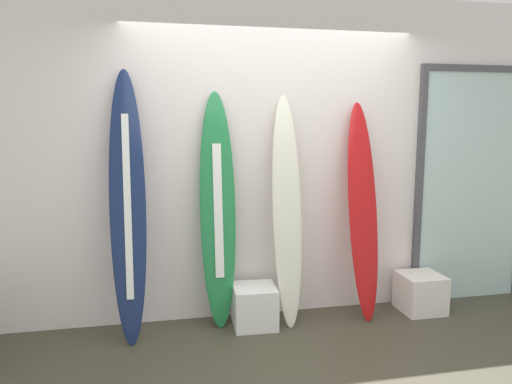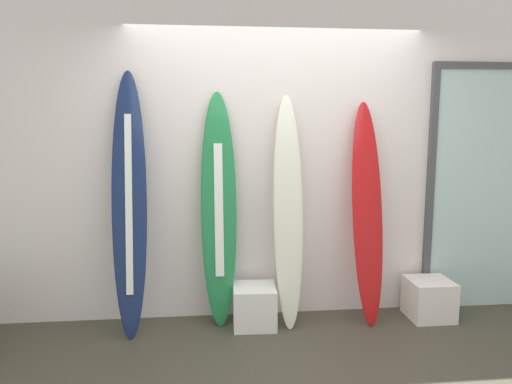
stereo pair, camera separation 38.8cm
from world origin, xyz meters
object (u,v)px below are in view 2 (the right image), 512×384
surfboard_emerald (219,212)px  glass_door (488,184)px  surfboard_ivory (288,212)px  surfboard_crimson (367,213)px  display_block_center (254,306)px  display_block_left (429,299)px  surfboard_navy (129,206)px

surfboard_emerald → glass_door: glass_door is taller
surfboard_ivory → surfboard_crimson: size_ratio=1.03×
surfboard_crimson → display_block_center: size_ratio=5.12×
surfboard_emerald → glass_door: 2.47m
surfboard_emerald → display_block_center: surfboard_emerald is taller
surfboard_ivory → surfboard_emerald: bearing=173.4°
surfboard_crimson → display_block_left: bearing=-2.3°
surfboard_crimson → glass_door: (1.20, 0.21, 0.20)m
surfboard_navy → display_block_left: size_ratio=5.83×
surfboard_emerald → surfboard_crimson: (1.26, -0.08, -0.03)m
surfboard_emerald → display_block_left: 2.01m
surfboard_navy → surfboard_ivory: (1.30, 0.03, -0.08)m
surfboard_emerald → surfboard_navy: bearing=-172.2°
surfboard_ivory → display_block_center: 0.85m
surfboard_ivory → glass_door: glass_door is taller
surfboard_emerald → surfboard_ivory: (0.58, -0.07, 0.00)m
display_block_center → glass_door: bearing=6.2°
display_block_center → surfboard_ivory: bearing=8.2°
display_block_center → glass_door: glass_door is taller
surfboard_navy → display_block_left: 2.70m
display_block_center → glass_door: 2.39m
surfboard_ivory → surfboard_crimson: (0.68, -0.01, -0.03)m
surfboard_navy → display_block_center: size_ratio=5.77×
display_block_left → glass_door: glass_door is taller
display_block_left → display_block_center: size_ratio=0.99×
display_block_left → glass_door: 1.18m
display_block_left → display_block_center: 1.55m
surfboard_crimson → glass_door: size_ratio=0.85×
surfboard_navy → surfboard_ivory: size_ratio=1.10×
display_block_center → glass_door: size_ratio=0.17×
surfboard_emerald → surfboard_ivory: 0.58m
display_block_left → surfboard_crimson: bearing=177.7°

